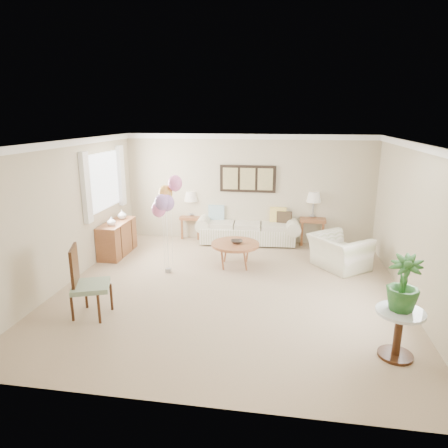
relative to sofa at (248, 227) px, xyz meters
name	(u,v)px	position (x,y,z in m)	size (l,w,h in m)	color
ground_plane	(230,290)	(-0.04, -2.91, -0.36)	(6.00, 6.00, 0.00)	tan
room_shell	(225,199)	(-0.15, -2.81, 1.26)	(6.04, 6.04, 2.60)	#BCAD8C
wall_art_triptych	(248,179)	(-0.04, 0.06, 1.19)	(1.35, 0.06, 0.65)	black
sofa	(248,227)	(0.00, 0.00, 0.00)	(2.55, 1.06, 0.92)	white
end_table_left	(192,219)	(-1.46, 0.12, 0.12)	(0.52, 0.48, 0.57)	#945639
end_table_right	(312,221)	(1.54, 0.08, 0.19)	(0.60, 0.55, 0.66)	#945639
lamp_left	(191,197)	(-1.46, 0.12, 0.68)	(0.35, 0.35, 0.62)	gray
lamp_right	(314,198)	(1.54, 0.08, 0.77)	(0.35, 0.35, 0.62)	gray
coffee_table	(235,245)	(-0.09, -1.73, 0.09)	(0.98, 0.98, 0.50)	#9C6541
decor_bowl	(237,242)	(-0.07, -1.73, 0.16)	(0.24, 0.24, 0.06)	#312822
armchair	(339,252)	(2.00, -1.50, -0.02)	(1.04, 0.91, 0.68)	white
side_table	(399,322)	(2.37, -4.61, 0.13)	(0.60, 0.60, 0.65)	silver
potted_plant	(404,283)	(2.37, -4.58, 0.65)	(0.40, 0.40, 0.72)	#19531D
accent_chair	(85,281)	(-2.09, -4.18, 0.21)	(0.70, 0.70, 1.11)	gray
credenza	(117,238)	(-2.80, -1.41, 0.01)	(0.46, 1.20, 0.74)	#945639
vase_white	(111,221)	(-2.78, -1.68, 0.47)	(0.18, 0.18, 0.19)	white
vase_sage	(122,214)	(-2.78, -1.11, 0.48)	(0.20, 0.20, 0.21)	#B7B9B6
balloon_cluster	(166,199)	(-1.36, -2.30, 1.13)	(0.54, 0.58, 1.93)	gray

